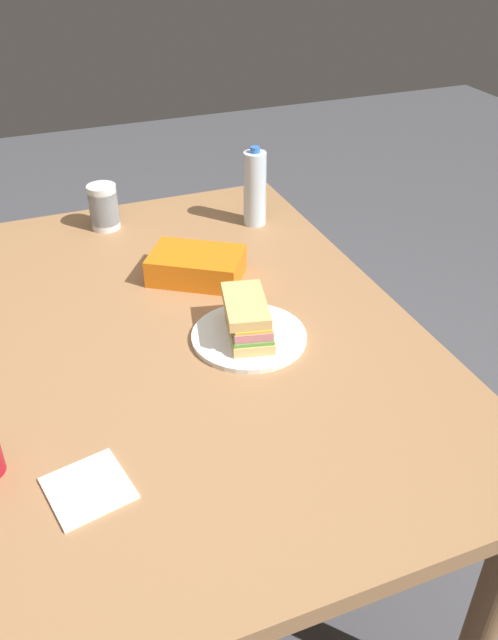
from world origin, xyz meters
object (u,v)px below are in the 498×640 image
paper_plate (249,336)px  plastic_cup_stack (104,207)px  sandwich (248,318)px  water_bottle_tall (255,188)px  chip_bag (196,266)px  dining_table (173,362)px

paper_plate → plastic_cup_stack: bearing=15.4°
sandwich → water_bottle_tall: 0.59m
water_bottle_tall → plastic_cup_stack: bearing=72.4°
sandwich → chip_bag: (0.30, 0.03, -0.02)m
dining_table → plastic_cup_stack: plastic_cup_stack is taller
sandwich → water_bottle_tall: size_ratio=0.85×
water_bottle_tall → chip_bag: bearing=133.4°
water_bottle_tall → plastic_cup_stack: 0.44m
water_bottle_tall → plastic_cup_stack: size_ratio=1.78×
chip_bag → plastic_cup_stack: 0.41m
chip_bag → water_bottle_tall: bearing=-103.4°
paper_plate → chip_bag: (0.30, 0.03, 0.03)m
paper_plate → sandwich: 0.05m
sandwich → chip_bag: bearing=4.9°
paper_plate → plastic_cup_stack: plastic_cup_stack is taller
chip_bag → dining_table: bearing=91.3°
sandwich → dining_table: bearing=60.3°
sandwich → plastic_cup_stack: (0.67, 0.19, 0.01)m
chip_bag → water_bottle_tall: 0.36m
paper_plate → sandwich: (0.00, 0.00, 0.05)m
chip_bag → water_bottle_tall: (0.24, -0.26, 0.08)m
sandwich → plastic_cup_stack: bearing=15.4°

